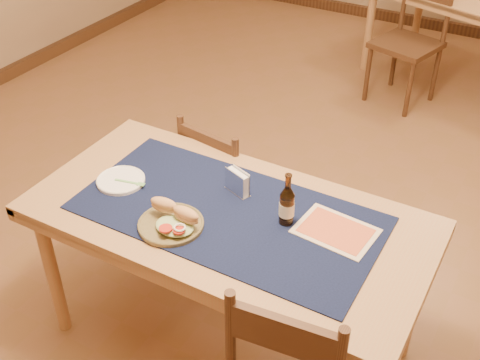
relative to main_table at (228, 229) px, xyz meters
The scene contains 11 objects.
main_table is the anchor object (origin of this frame).
placemat 0.09m from the main_table, ahead, with size 1.20×0.60×0.01m, color #10173D.
baseboard 1.01m from the main_table, 90.00° to the left, with size 6.00×7.00×0.10m.
chair_main_far 0.67m from the main_table, 121.25° to the left, with size 0.44×0.44×0.84m.
chair_back_near 2.72m from the main_table, 90.57° to the left, with size 0.52×0.52×0.92m.
sandwich_plate 0.25m from the main_table, 127.62° to the right, with size 0.25×0.25×0.10m.
side_plate 0.51m from the main_table, behind, with size 0.20×0.20×0.02m.
fork 0.45m from the main_table, behind, with size 0.13×0.05×0.00m.
beer_bottle 0.29m from the main_table, 14.78° to the left, with size 0.06×0.06×0.22m.
napkin_holder 0.20m from the main_table, 103.23° to the left, with size 0.13×0.08×0.11m.
menu_card 0.44m from the main_table, 13.83° to the left, with size 0.31×0.24×0.01m.
Camera 1 is at (0.95, -2.38, 2.24)m, focal length 45.00 mm.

